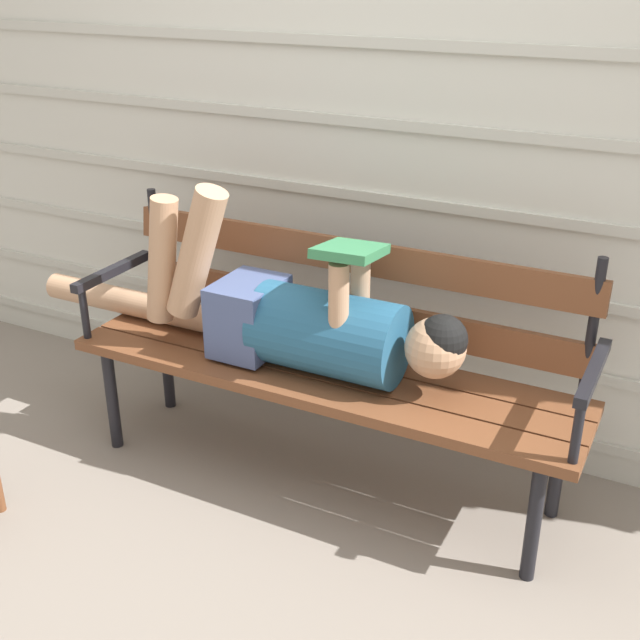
% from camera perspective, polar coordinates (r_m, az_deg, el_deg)
% --- Properties ---
extents(ground_plane, '(12.00, 12.00, 0.00)m').
position_cam_1_polar(ground_plane, '(2.88, -0.47, -11.64)').
color(ground_plane, gray).
extents(house_siding, '(4.28, 0.08, 2.35)m').
position_cam_1_polar(house_siding, '(2.85, 4.53, 13.89)').
color(house_siding, beige).
rests_on(house_siding, ground).
extents(park_bench, '(1.77, 0.44, 0.90)m').
position_cam_1_polar(park_bench, '(2.71, 0.64, -1.91)').
color(park_bench, brown).
rests_on(park_bench, ground).
extents(reclining_person, '(1.72, 0.28, 0.60)m').
position_cam_1_polar(reclining_person, '(2.65, -2.13, 0.19)').
color(reclining_person, '#23567A').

